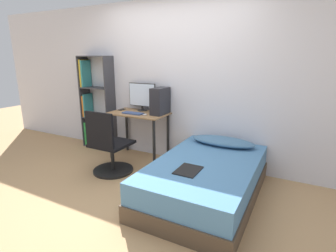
% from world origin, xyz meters
% --- Properties ---
extents(ground_plane, '(14.00, 14.00, 0.00)m').
position_xyz_m(ground_plane, '(0.00, 0.00, 0.00)').
color(ground_plane, tan).
extents(wall_back, '(8.00, 0.05, 2.50)m').
position_xyz_m(wall_back, '(0.00, 1.48, 1.25)').
color(wall_back, silver).
rests_on(wall_back, ground_plane).
extents(desk, '(0.93, 0.55, 0.78)m').
position_xyz_m(desk, '(-0.52, 1.19, 0.63)').
color(desk, '#997047').
rests_on(desk, ground_plane).
extents(bookshelf, '(0.62, 0.27, 1.66)m').
position_xyz_m(bookshelf, '(-1.61, 1.33, 0.80)').
color(bookshelf, '#38383D').
rests_on(bookshelf, ground_plane).
extents(office_chair, '(0.59, 0.59, 0.94)m').
position_xyz_m(office_chair, '(-0.57, 0.50, 0.35)').
color(office_chair, black).
rests_on(office_chair, ground_plane).
extents(bed, '(1.16, 1.87, 0.45)m').
position_xyz_m(bed, '(0.88, 0.53, 0.22)').
color(bed, '#4C3D2D').
rests_on(bed, ground_plane).
extents(pillow, '(0.88, 0.36, 0.11)m').
position_xyz_m(pillow, '(0.88, 1.20, 0.50)').
color(pillow, teal).
rests_on(pillow, bed).
extents(magazine, '(0.24, 0.32, 0.01)m').
position_xyz_m(magazine, '(0.80, 0.19, 0.46)').
color(magazine, black).
rests_on(magazine, bed).
extents(monitor, '(0.50, 0.17, 0.46)m').
position_xyz_m(monitor, '(-0.56, 1.36, 1.02)').
color(monitor, black).
rests_on(monitor, desk).
extents(keyboard, '(0.34, 0.13, 0.02)m').
position_xyz_m(keyboard, '(-0.55, 1.08, 0.79)').
color(keyboard, '#33477A').
rests_on(keyboard, desk).
extents(pc_tower, '(0.18, 0.35, 0.41)m').
position_xyz_m(pc_tower, '(-0.16, 1.26, 0.98)').
color(pc_tower, '#232328').
rests_on(pc_tower, desk).
extents(mouse, '(0.06, 0.09, 0.02)m').
position_xyz_m(mouse, '(-0.33, 1.08, 0.79)').
color(mouse, silver).
rests_on(mouse, desk).
extents(phone, '(0.07, 0.14, 0.01)m').
position_xyz_m(phone, '(-0.90, 1.26, 0.78)').
color(phone, black).
rests_on(phone, desk).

